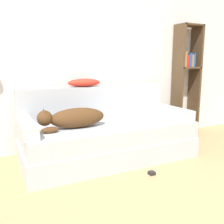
{
  "coord_description": "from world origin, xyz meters",
  "views": [
    {
      "loc": [
        -1.28,
        -0.61,
        1.14
      ],
      "look_at": [
        -0.03,
        1.94,
        0.59
      ],
      "focal_mm": 40.0,
      "sensor_mm": 36.0,
      "label": 1
    }
  ],
  "objects": [
    {
      "name": "bookshelf",
      "position": [
        1.57,
        2.49,
        0.98
      ],
      "size": [
        0.4,
        0.26,
        1.74
      ],
      "color": "#4C3823",
      "rests_on": "ground_plane"
    },
    {
      "name": "couch_arm_right",
      "position": [
        0.92,
        2.03,
        0.5
      ],
      "size": [
        0.15,
        0.75,
        0.12
      ],
      "color": "#B2B7BC",
      "rests_on": "couch"
    },
    {
      "name": "couch_arm_left",
      "position": [
        -0.98,
        2.03,
        0.5
      ],
      "size": [
        0.15,
        0.75,
        0.12
      ],
      "color": "#B2B7BC",
      "rests_on": "couch"
    },
    {
      "name": "wall_back",
      "position": [
        0.0,
        2.67,
        1.35
      ],
      "size": [
        6.95,
        0.06,
        2.7
      ],
      "color": "silver",
      "rests_on": "ground_plane"
    },
    {
      "name": "dog",
      "position": [
        -0.49,
        1.98,
        0.55
      ],
      "size": [
        0.75,
        0.25,
        0.24
      ],
      "color": "#513319",
      "rests_on": "couch"
    },
    {
      "name": "couch_backrest",
      "position": [
        -0.03,
        2.43,
        0.65
      ],
      "size": [
        2.0,
        0.15,
        0.41
      ],
      "color": "#B2B7BC",
      "rests_on": "couch"
    },
    {
      "name": "power_adapter",
      "position": [
        0.16,
        1.39,
        0.02
      ],
      "size": [
        0.06,
        0.06,
        0.03
      ],
      "color": "black",
      "rests_on": "ground_plane"
    },
    {
      "name": "throw_pillow",
      "position": [
        -0.19,
        2.42,
        0.9
      ],
      "size": [
        0.43,
        0.19,
        0.1
      ],
      "color": "red",
      "rests_on": "couch_backrest"
    },
    {
      "name": "laptop",
      "position": [
        0.1,
        1.97,
        0.45
      ],
      "size": [
        0.34,
        0.32,
        0.02
      ],
      "rotation": [
        0.0,
        0.0,
        -0.27
      ],
      "color": "silver",
      "rests_on": "couch"
    },
    {
      "name": "couch",
      "position": [
        -0.03,
        2.03,
        0.22
      ],
      "size": [
        2.04,
        0.94,
        0.44
      ],
      "color": "#B2B7BC",
      "rests_on": "ground_plane"
    }
  ]
}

